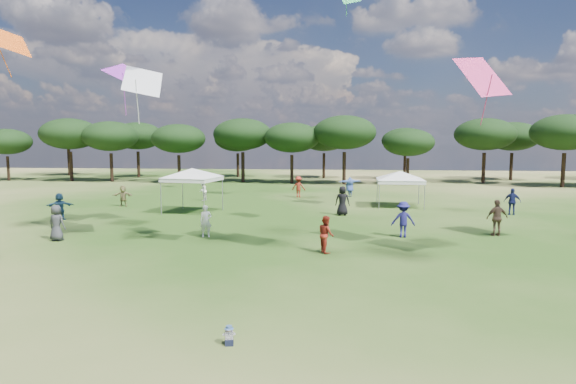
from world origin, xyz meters
name	(u,v)px	position (x,y,z in m)	size (l,w,h in m)	color
ground	(220,380)	(0.00, 0.00, 0.00)	(140.00, 140.00, 0.00)	#2C4D17
tree_line	(337,135)	(2.39, 47.41, 5.42)	(108.78, 17.63, 7.77)	black
tent_left	(192,170)	(-7.25, 22.20, 2.87)	(6.45, 6.45, 3.29)	gray
tent_right	(400,173)	(7.01, 26.50, 2.49)	(6.67, 6.67, 2.92)	gray
toddler	(229,336)	(-0.19, 1.71, 0.21)	(0.35, 0.37, 0.48)	black
festival_crowd	(288,200)	(-0.81, 22.40, 0.87)	(29.63, 21.95, 1.92)	maroon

